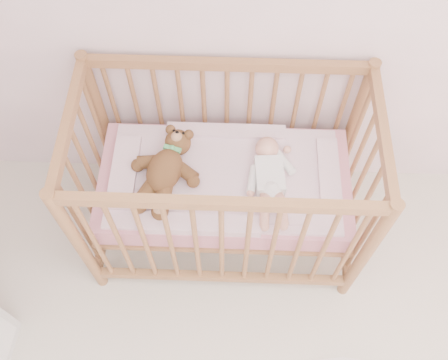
# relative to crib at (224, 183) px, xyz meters

# --- Properties ---
(crib) EXTENTS (1.36, 0.76, 1.00)m
(crib) POSITION_rel_crib_xyz_m (0.00, 0.00, 0.00)
(crib) COLOR #996A40
(crib) RESTS_ON floor
(mattress) EXTENTS (1.22, 0.62, 0.13)m
(mattress) POSITION_rel_crib_xyz_m (0.00, 0.00, -0.01)
(mattress) COLOR pink
(mattress) RESTS_ON crib
(blanket) EXTENTS (1.10, 0.58, 0.06)m
(blanket) POSITION_rel_crib_xyz_m (0.00, 0.00, 0.06)
(blanket) COLOR #EDA3BC
(blanket) RESTS_ON mattress
(baby) EXTENTS (0.28, 0.52, 0.12)m
(baby) POSITION_rel_crib_xyz_m (0.21, -0.02, 0.14)
(baby) COLOR silver
(baby) RESTS_ON blanket
(teddy_bear) EXTENTS (0.48, 0.58, 0.14)m
(teddy_bear) POSITION_rel_crib_xyz_m (-0.28, -0.02, 0.15)
(teddy_bear) COLOR brown
(teddy_bear) RESTS_ON blanket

